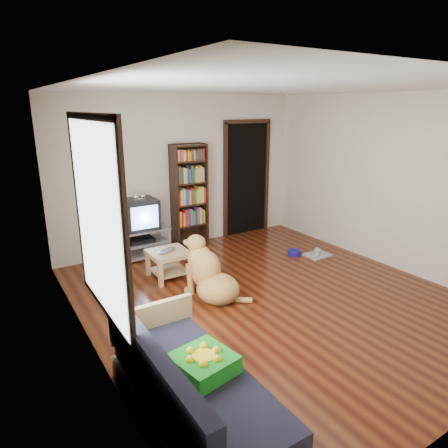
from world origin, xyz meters
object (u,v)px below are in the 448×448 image
grey_rag (318,255)px  tv_stand (141,242)px  laptop (169,251)px  dog (209,275)px  bookshelf (189,191)px  coffee_table (169,259)px  dog_bowl (294,253)px  sofa (191,395)px  crt_tv (139,214)px  green_cushion (204,364)px

grey_rag → tv_stand: bearing=149.2°
laptop → dog: (0.18, -0.83, -0.11)m
bookshelf → coffee_table: bearing=-130.0°
dog_bowl → sofa: (-3.19, -2.39, 0.22)m
laptop → dog: dog is taller
grey_rag → dog: size_ratio=0.43×
bookshelf → dog: 2.17m
dog → crt_tv: bearing=97.2°
dog_bowl → crt_tv: (-2.21, 1.27, 0.70)m
dog → dog_bowl: bearing=16.5°
grey_rag → sofa: (-3.49, -2.14, 0.25)m
tv_stand → bookshelf: bearing=5.6°
tv_stand → bookshelf: bookshelf is taller
tv_stand → sofa: (-0.97, -3.63, -0.01)m
grey_rag → dog_bowl: bearing=140.2°
laptop → bookshelf: bearing=24.3°
crt_tv → dog: size_ratio=0.62×
grey_rag → bookshelf: size_ratio=0.22×
laptop → grey_rag: laptop is taller
crt_tv → sofa: size_ratio=0.32×
laptop → dog_bowl: size_ratio=1.38×
coffee_table → dog: (0.18, -0.86, 0.03)m
dog_bowl → coffee_table: bearing=172.7°
tv_stand → dog: dog is taller
laptop → dog: size_ratio=0.32×
bookshelf → tv_stand: bearing=-174.4°
tv_stand → crt_tv: size_ratio=1.55×
sofa → coffee_table: bearing=68.8°
laptop → crt_tv: bearing=66.7°
dog_bowl → sofa: sofa is taller
dog_bowl → dog: bearing=-163.5°
tv_stand → sofa: 3.76m
bookshelf → dog: (-0.72, -1.92, -0.69)m
green_cushion → bookshelf: 4.16m
green_cushion → grey_rag: size_ratio=1.06×
crt_tv → coffee_table: size_ratio=1.05×
laptop → dog_bowl: bearing=-32.9°
grey_rag → dog: 2.32m
grey_rag → green_cushion: bearing=-147.7°
crt_tv → coffee_table: crt_tv is taller
coffee_table → dog: bearing=-78.3°
laptop → crt_tv: (-0.06, 1.02, 0.33)m
green_cushion → dog: 2.10m
green_cushion → crt_tv: bearing=66.3°
crt_tv → bookshelf: size_ratio=0.32×
dog_bowl → grey_rag: bearing=-39.8°
bookshelf → laptop: bearing=-129.2°
bookshelf → sofa: (-1.92, -3.72, -0.74)m
tv_stand → dog: (0.23, -1.83, 0.04)m
sofa → dog: (1.21, 1.80, 0.05)m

